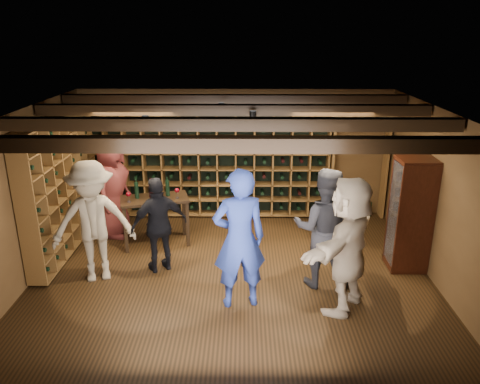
{
  "coord_description": "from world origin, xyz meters",
  "views": [
    {
      "loc": [
        0.17,
        -6.44,
        3.59
      ],
      "look_at": [
        0.11,
        0.2,
        1.25
      ],
      "focal_mm": 35.0,
      "sensor_mm": 36.0,
      "label": 1
    }
  ],
  "objects_px": {
    "display_cabinet": "(410,217)",
    "man_grey_suit": "(323,228)",
    "man_blue_shirt": "(239,239)",
    "guest_khaki": "(93,222)",
    "guest_beige": "(348,245)",
    "tasting_table": "(154,203)",
    "guest_woman_black": "(159,225)",
    "guest_red_floral": "(112,187)"
  },
  "relations": [
    {
      "from": "display_cabinet",
      "to": "guest_woman_black",
      "type": "bearing_deg",
      "value": -178.35
    },
    {
      "from": "man_blue_shirt",
      "to": "guest_red_floral",
      "type": "height_order",
      "value": "man_blue_shirt"
    },
    {
      "from": "man_blue_shirt",
      "to": "guest_woman_black",
      "type": "xyz_separation_m",
      "value": [
        -1.23,
        0.95,
        -0.22
      ]
    },
    {
      "from": "man_grey_suit",
      "to": "tasting_table",
      "type": "distance_m",
      "value": 2.99
    },
    {
      "from": "man_blue_shirt",
      "to": "guest_red_floral",
      "type": "relative_size",
      "value": 1.05
    },
    {
      "from": "display_cabinet",
      "to": "guest_woman_black",
      "type": "height_order",
      "value": "display_cabinet"
    },
    {
      "from": "guest_woman_black",
      "to": "tasting_table",
      "type": "distance_m",
      "value": 0.96
    },
    {
      "from": "tasting_table",
      "to": "guest_woman_black",
      "type": "bearing_deg",
      "value": -90.02
    },
    {
      "from": "guest_red_floral",
      "to": "tasting_table",
      "type": "bearing_deg",
      "value": -103.6
    },
    {
      "from": "display_cabinet",
      "to": "man_blue_shirt",
      "type": "xyz_separation_m",
      "value": [
        -2.6,
        -1.06,
        0.11
      ]
    },
    {
      "from": "guest_beige",
      "to": "display_cabinet",
      "type": "bearing_deg",
      "value": 168.05
    },
    {
      "from": "guest_beige",
      "to": "tasting_table",
      "type": "bearing_deg",
      "value": -89.68
    },
    {
      "from": "man_grey_suit",
      "to": "guest_red_floral",
      "type": "bearing_deg",
      "value": -15.28
    },
    {
      "from": "guest_woman_black",
      "to": "guest_beige",
      "type": "distance_m",
      "value": 2.84
    },
    {
      "from": "man_grey_suit",
      "to": "guest_beige",
      "type": "relative_size",
      "value": 0.96
    },
    {
      "from": "man_blue_shirt",
      "to": "man_grey_suit",
      "type": "xyz_separation_m",
      "value": [
        1.19,
        0.54,
        -0.08
      ]
    },
    {
      "from": "man_grey_suit",
      "to": "tasting_table",
      "type": "bearing_deg",
      "value": -15.55
    },
    {
      "from": "guest_woman_black",
      "to": "guest_beige",
      "type": "xyz_separation_m",
      "value": [
        2.64,
        -1.02,
        0.17
      ]
    },
    {
      "from": "man_blue_shirt",
      "to": "man_grey_suit",
      "type": "relative_size",
      "value": 1.09
    },
    {
      "from": "display_cabinet",
      "to": "guest_khaki",
      "type": "bearing_deg",
      "value": -175.34
    },
    {
      "from": "guest_red_floral",
      "to": "guest_woman_black",
      "type": "xyz_separation_m",
      "value": [
        1.05,
        -1.32,
        -0.17
      ]
    },
    {
      "from": "display_cabinet",
      "to": "guest_beige",
      "type": "bearing_deg",
      "value": -136.37
    },
    {
      "from": "guest_khaki",
      "to": "guest_red_floral",
      "type": "bearing_deg",
      "value": 78.14
    },
    {
      "from": "display_cabinet",
      "to": "tasting_table",
      "type": "bearing_deg",
      "value": 168.64
    },
    {
      "from": "guest_khaki",
      "to": "guest_beige",
      "type": "height_order",
      "value": "guest_beige"
    },
    {
      "from": "guest_woman_black",
      "to": "tasting_table",
      "type": "height_order",
      "value": "guest_woman_black"
    },
    {
      "from": "display_cabinet",
      "to": "guest_khaki",
      "type": "relative_size",
      "value": 0.95
    },
    {
      "from": "man_blue_shirt",
      "to": "man_grey_suit",
      "type": "distance_m",
      "value": 1.31
    },
    {
      "from": "guest_khaki",
      "to": "man_grey_suit",
      "type": "bearing_deg",
      "value": -19.39
    },
    {
      "from": "guest_red_floral",
      "to": "guest_beige",
      "type": "distance_m",
      "value": 4.37
    },
    {
      "from": "display_cabinet",
      "to": "tasting_table",
      "type": "height_order",
      "value": "display_cabinet"
    },
    {
      "from": "display_cabinet",
      "to": "man_grey_suit",
      "type": "distance_m",
      "value": 1.5
    },
    {
      "from": "man_blue_shirt",
      "to": "man_grey_suit",
      "type": "bearing_deg",
      "value": -167.15
    },
    {
      "from": "tasting_table",
      "to": "man_blue_shirt",
      "type": "bearing_deg",
      "value": -66.67
    },
    {
      "from": "man_grey_suit",
      "to": "man_blue_shirt",
      "type": "bearing_deg",
      "value": 35.57
    },
    {
      "from": "man_grey_suit",
      "to": "tasting_table",
      "type": "height_order",
      "value": "man_grey_suit"
    },
    {
      "from": "man_grey_suit",
      "to": "guest_beige",
      "type": "height_order",
      "value": "guest_beige"
    },
    {
      "from": "man_blue_shirt",
      "to": "man_grey_suit",
      "type": "height_order",
      "value": "man_blue_shirt"
    },
    {
      "from": "guest_khaki",
      "to": "display_cabinet",
      "type": "bearing_deg",
      "value": -12.37
    },
    {
      "from": "guest_red_floral",
      "to": "tasting_table",
      "type": "xyz_separation_m",
      "value": [
        0.81,
        -0.39,
        -0.16
      ]
    },
    {
      "from": "display_cabinet",
      "to": "man_blue_shirt",
      "type": "relative_size",
      "value": 0.9
    },
    {
      "from": "guest_woman_black",
      "to": "guest_beige",
      "type": "relative_size",
      "value": 0.81
    }
  ]
}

